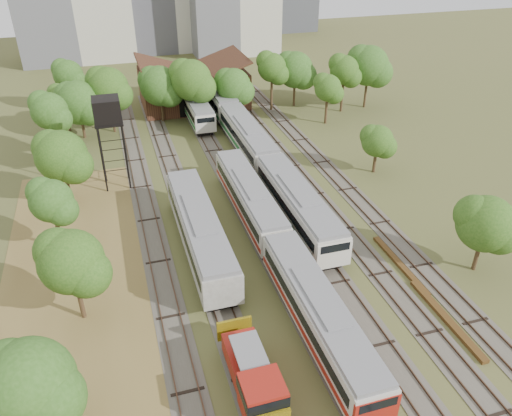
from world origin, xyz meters
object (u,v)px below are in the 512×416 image
object	(u,v)px
shunter_locomotive	(254,380)
water_tower	(107,113)
railcar_green_set	(248,139)
railcar_red_set	(278,247)

from	to	relation	value
shunter_locomotive	water_tower	world-z (taller)	water_tower
railcar_green_set	water_tower	size ratio (longest dim) A/B	5.14
railcar_green_set	shunter_locomotive	size ratio (longest dim) A/B	6.43
railcar_green_set	water_tower	world-z (taller)	water_tower
railcar_red_set	shunter_locomotive	bearing A→B (deg)	-115.41
railcar_red_set	shunter_locomotive	size ratio (longest dim) A/B	4.27
railcar_green_set	shunter_locomotive	xyz separation A→B (m)	(-10.00, -35.89, -0.48)
railcar_red_set	water_tower	bearing A→B (deg)	122.61
shunter_locomotive	railcar_red_set	bearing A→B (deg)	64.59
railcar_red_set	railcar_green_set	distance (m)	23.60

